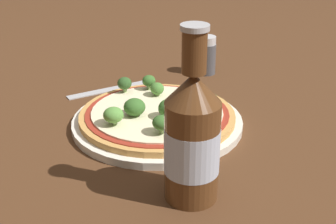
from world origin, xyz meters
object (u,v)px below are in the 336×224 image
Objects in this scene: pizza at (156,115)px; pepper_shaker at (207,55)px; beer_bottle at (192,138)px; fork at (110,89)px.

pepper_shaker reaches higher than pizza.
beer_bottle is 0.38m from fork.
pizza is 0.18m from fork.
pepper_shaker is at bearing 146.65° from beer_bottle.
beer_bottle reaches higher than pepper_shaker.
pepper_shaker is at bearing -4.14° from fork.
pepper_shaker reaches higher than fork.
pepper_shaker is 0.47× the size of fork.
pizza is 0.26m from pepper_shaker.
pepper_shaker is 0.21m from fork.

